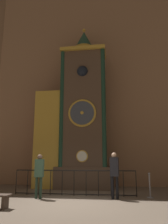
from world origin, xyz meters
name	(u,v)px	position (x,y,z in m)	size (l,w,h in m)	color
ground_plane	(69,204)	(0.00, 0.00, 0.00)	(28.00, 28.00, 0.00)	brown
cathedral_back_wall	(86,64)	(-0.09, 5.47, 7.76)	(24.00, 0.32, 15.54)	#936B4C
clock_tower	(76,118)	(-0.50, 4.13, 3.84)	(4.26, 1.77, 9.54)	brown
railing_fence	(74,181)	(-0.15, 1.77, 0.59)	(5.35, 0.05, 1.07)	black
visitor_near	(39,172)	(-1.43, 0.84, 1.04)	(0.35, 0.23, 1.73)	#213427
visitor_far	(114,171)	(1.61, 1.13, 1.08)	(0.36, 0.26, 1.80)	black
stanchion_post	(150,190)	(3.03, 1.63, 0.32)	(0.28, 0.28, 1.00)	gray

